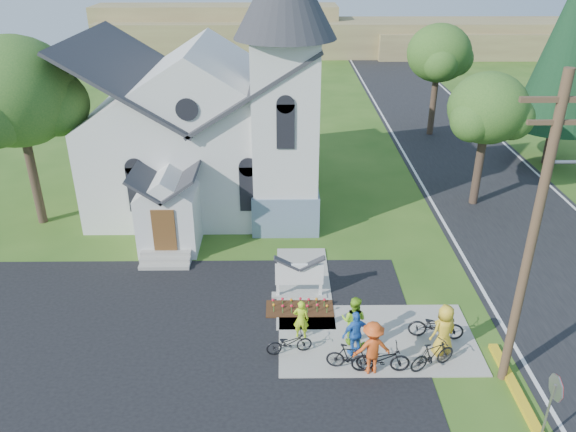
{
  "coord_description": "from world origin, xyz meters",
  "views": [
    {
      "loc": [
        -1.85,
        -15.52,
        12.86
      ],
      "look_at": [
        -1.63,
        5.0,
        2.71
      ],
      "focal_mm": 35.0,
      "sensor_mm": 36.0,
      "label": 1
    }
  ],
  "objects_px": {
    "cyclist_0": "(301,319)",
    "bike_1": "(351,357)",
    "cyclist_2": "(356,333)",
    "utility_pole": "(536,231)",
    "stop_sign": "(553,397)",
    "bike_4": "(436,326)",
    "cyclist_4": "(444,330)",
    "bike_3": "(433,355)",
    "cyclist_3": "(372,348)",
    "bike_2": "(381,359)",
    "cyclist_1": "(354,321)",
    "church_sign": "(299,275)",
    "bike_0": "(289,343)"
  },
  "relations": [
    {
      "from": "utility_pole",
      "to": "bike_0",
      "type": "distance_m",
      "value": 8.66
    },
    {
      "from": "stop_sign",
      "to": "cyclist_4",
      "type": "relative_size",
      "value": 1.28
    },
    {
      "from": "bike_1",
      "to": "cyclist_2",
      "type": "distance_m",
      "value": 0.86
    },
    {
      "from": "bike_4",
      "to": "cyclist_3",
      "type": "bearing_deg",
      "value": 132.51
    },
    {
      "from": "utility_pole",
      "to": "bike_4",
      "type": "relative_size",
      "value": 5.14
    },
    {
      "from": "cyclist_1",
      "to": "bike_4",
      "type": "distance_m",
      "value": 3.02
    },
    {
      "from": "bike_4",
      "to": "cyclist_1",
      "type": "bearing_deg",
      "value": 103.22
    },
    {
      "from": "cyclist_0",
      "to": "bike_1",
      "type": "xyz_separation_m",
      "value": [
        1.58,
        -1.69,
        -0.28
      ]
    },
    {
      "from": "stop_sign",
      "to": "cyclist_0",
      "type": "relative_size",
      "value": 1.63
    },
    {
      "from": "utility_pole",
      "to": "cyclist_4",
      "type": "relative_size",
      "value": 5.16
    },
    {
      "from": "utility_pole",
      "to": "stop_sign",
      "type": "xyz_separation_m",
      "value": [
        0.07,
        -2.7,
        -3.62
      ]
    },
    {
      "from": "stop_sign",
      "to": "cyclist_2",
      "type": "height_order",
      "value": "stop_sign"
    },
    {
      "from": "cyclist_2",
      "to": "cyclist_4",
      "type": "xyz_separation_m",
      "value": [
        2.98,
        0.0,
        0.11
      ]
    },
    {
      "from": "cyclist_3",
      "to": "bike_4",
      "type": "xyz_separation_m",
      "value": [
        2.55,
        1.72,
        -0.45
      ]
    },
    {
      "from": "bike_2",
      "to": "bike_3",
      "type": "bearing_deg",
      "value": -85.11
    },
    {
      "from": "bike_0",
      "to": "bike_1",
      "type": "height_order",
      "value": "bike_1"
    },
    {
      "from": "bike_3",
      "to": "bike_4",
      "type": "distance_m",
      "value": 1.65
    },
    {
      "from": "cyclist_0",
      "to": "cyclist_4",
      "type": "bearing_deg",
      "value": 174.94
    },
    {
      "from": "bike_3",
      "to": "bike_4",
      "type": "height_order",
      "value": "bike_3"
    },
    {
      "from": "church_sign",
      "to": "bike_2",
      "type": "xyz_separation_m",
      "value": [
        2.54,
        -4.4,
        -0.47
      ]
    },
    {
      "from": "stop_sign",
      "to": "bike_2",
      "type": "relative_size",
      "value": 1.29
    },
    {
      "from": "church_sign",
      "to": "bike_1",
      "type": "relative_size",
      "value": 1.36
    },
    {
      "from": "utility_pole",
      "to": "cyclist_4",
      "type": "xyz_separation_m",
      "value": [
        -1.78,
        1.17,
        -4.38
      ]
    },
    {
      "from": "cyclist_0",
      "to": "cyclist_2",
      "type": "height_order",
      "value": "cyclist_2"
    },
    {
      "from": "cyclist_1",
      "to": "bike_3",
      "type": "bearing_deg",
      "value": 173.78
    },
    {
      "from": "church_sign",
      "to": "stop_sign",
      "type": "distance_m",
      "value": 9.97
    },
    {
      "from": "cyclist_1",
      "to": "cyclist_4",
      "type": "bearing_deg",
      "value": -169.45
    },
    {
      "from": "church_sign",
      "to": "cyclist_0",
      "type": "height_order",
      "value": "church_sign"
    },
    {
      "from": "stop_sign",
      "to": "cyclist_4",
      "type": "xyz_separation_m",
      "value": [
        -1.85,
        3.87,
        -0.76
      ]
    },
    {
      "from": "cyclist_0",
      "to": "bike_1",
      "type": "height_order",
      "value": "cyclist_0"
    },
    {
      "from": "cyclist_4",
      "to": "cyclist_0",
      "type": "bearing_deg",
      "value": -34.43
    },
    {
      "from": "bike_2",
      "to": "bike_1",
      "type": "bearing_deg",
      "value": 82.66
    },
    {
      "from": "cyclist_4",
      "to": "bike_4",
      "type": "relative_size",
      "value": 1.0
    },
    {
      "from": "stop_sign",
      "to": "bike_4",
      "type": "height_order",
      "value": "stop_sign"
    },
    {
      "from": "bike_0",
      "to": "bike_2",
      "type": "relative_size",
      "value": 0.83
    },
    {
      "from": "utility_pole",
      "to": "bike_2",
      "type": "relative_size",
      "value": 5.18
    },
    {
      "from": "bike_1",
      "to": "bike_4",
      "type": "xyz_separation_m",
      "value": [
        3.22,
        1.59,
        0.03
      ]
    },
    {
      "from": "cyclist_0",
      "to": "bike_4",
      "type": "height_order",
      "value": "cyclist_0"
    },
    {
      "from": "bike_3",
      "to": "bike_0",
      "type": "bearing_deg",
      "value": 56.87
    },
    {
      "from": "bike_0",
      "to": "bike_3",
      "type": "xyz_separation_m",
      "value": [
        4.72,
        -0.81,
        0.1
      ]
    },
    {
      "from": "bike_0",
      "to": "cyclist_2",
      "type": "bearing_deg",
      "value": -103.0
    },
    {
      "from": "church_sign",
      "to": "cyclist_3",
      "type": "distance_m",
      "value": 4.93
    },
    {
      "from": "cyclist_0",
      "to": "bike_3",
      "type": "relative_size",
      "value": 0.88
    },
    {
      "from": "utility_pole",
      "to": "bike_1",
      "type": "relative_size",
      "value": 6.19
    },
    {
      "from": "bike_3",
      "to": "bike_1",
      "type": "bearing_deg",
      "value": 66.89
    },
    {
      "from": "cyclist_2",
      "to": "bike_3",
      "type": "distance_m",
      "value": 2.6
    },
    {
      "from": "cyclist_3",
      "to": "cyclist_4",
      "type": "bearing_deg",
      "value": -169.33
    },
    {
      "from": "utility_pole",
      "to": "stop_sign",
      "type": "height_order",
      "value": "utility_pole"
    },
    {
      "from": "utility_pole",
      "to": "bike_2",
      "type": "distance_m",
      "value": 6.31
    },
    {
      "from": "cyclist_4",
      "to": "bike_3",
      "type": "bearing_deg",
      "value": 31.76
    }
  ]
}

